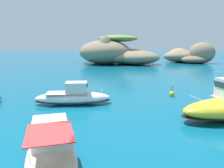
{
  "coord_description": "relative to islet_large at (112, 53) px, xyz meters",
  "views": [
    {
      "loc": [
        3.4,
        -7.73,
        5.93
      ],
      "look_at": [
        1.29,
        17.57,
        1.26
      ],
      "focal_mm": 34.73,
      "sensor_mm": 36.0,
      "label": 1
    }
  ],
  "objects": [
    {
      "name": "islet_large",
      "position": [
        0.0,
        0.0,
        0.0
      ],
      "size": [
        28.18,
        25.42,
        8.78
      ],
      "color": "#84755B",
      "rests_on": "ground"
    },
    {
      "name": "islet_small",
      "position": [
        24.4,
        5.04,
        -1.01
      ],
      "size": [
        17.63,
        15.5,
        6.53
      ],
      "color": "#84755B",
      "rests_on": "ground"
    },
    {
      "name": "motorboat_white",
      "position": [
        -0.07,
        -47.04,
        -2.56
      ],
      "size": [
        7.84,
        3.49,
        2.24
      ],
      "color": "white",
      "rests_on": "ground"
    },
    {
      "name": "motorboat_cream",
      "position": [
        1.91,
        -58.57,
        -2.51
      ],
      "size": [
        5.04,
        8.24,
        2.48
      ],
      "color": "beige",
      "rests_on": "ground"
    },
    {
      "name": "channel_buoy",
      "position": [
        10.46,
        -42.77,
        -2.97
      ],
      "size": [
        0.56,
        0.56,
        1.48
      ],
      "color": "yellow",
      "rests_on": "ground"
    }
  ]
}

